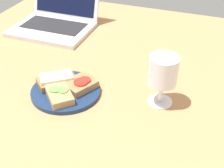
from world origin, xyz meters
TOP-DOWN VIEW (x-y plane):
  - wooden_table at (0.00, 0.00)cm, footprint 140.00×140.00cm
  - plate at (-11.54, -7.24)cm, footprint 21.32×21.32cm
  - sandwich_with_cheese at (-15.57, -5.28)cm, footprint 12.69×13.06cm
  - sandwich_with_cucumber at (-11.25, -11.67)cm, footprint 11.73×11.83cm
  - sandwich_with_tomato at (-7.74, -4.72)cm, footprint 10.99×11.58cm
  - wine_glass at (16.64, -1.56)cm, footprint 8.32×8.32cm
  - laptop at (-37.53, 33.94)cm, footprint 32.08×30.04cm

SIDE VIEW (x-z plane):
  - wooden_table at x=0.00cm, z-range 0.00..3.00cm
  - plate at x=-11.54cm, z-range 3.00..4.34cm
  - sandwich_with_cucumber at x=-11.25cm, z-range 4.19..6.96cm
  - sandwich_with_tomato at x=-7.74cm, z-range 4.19..7.03cm
  - sandwich_with_cheese at x=-15.57cm, z-range 4.24..7.24cm
  - laptop at x=-37.53cm, z-range -3.24..16.40cm
  - wine_glass at x=16.64cm, z-range 5.76..21.09cm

